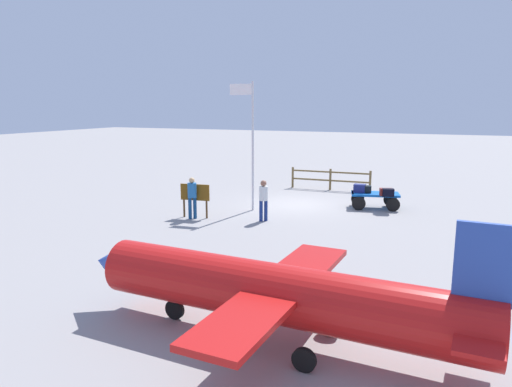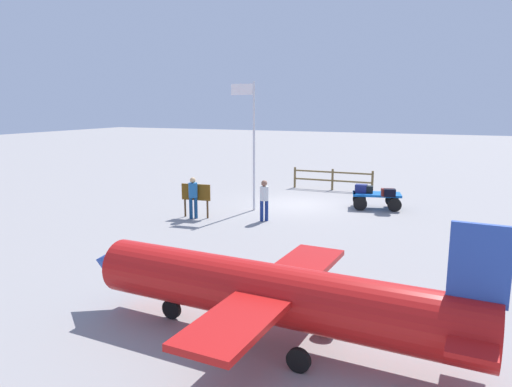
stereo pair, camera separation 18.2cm
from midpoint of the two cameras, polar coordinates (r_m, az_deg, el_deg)
The scene contains 12 objects.
ground_plane at distance 22.06m, azimuth 4.82°, elevation -1.32°, with size 120.00×120.00×0.00m, color gray.
luggage_cart at distance 21.71m, azimuth 13.91°, elevation -0.45°, with size 2.28×1.64×0.70m.
suitcase_grey at distance 20.98m, azimuth 15.45°, elevation 0.12°, with size 0.55×0.43×0.33m.
suitcase_maroon at distance 21.64m, azimuth 12.93°, elevation 0.52°, with size 0.52×0.43×0.31m.
suitcase_navy at distance 21.10m, azimuth 15.23°, elevation 0.17°, with size 0.60×0.46×0.32m.
suitcase_dark at distance 21.62m, azimuth 12.19°, elevation 0.61°, with size 0.51×0.38×0.37m.
worker_lead at distance 18.64m, azimuth 0.63°, elevation -0.45°, with size 0.49×0.49×1.65m.
worker_trailing at distance 19.21m, azimuth -8.01°, elevation -0.10°, with size 0.50×0.50×1.70m.
airplane_near at distance 9.26m, azimuth 0.81°, elevation -11.74°, with size 8.48×5.55×2.79m.
flagpole at distance 20.39m, azimuth -0.94°, elevation 7.01°, with size 1.09×0.14×5.55m.
signboard at distance 19.40m, azimuth -7.66°, elevation -0.17°, with size 1.24×0.22×1.39m.
wooden_fence at distance 25.94m, azimuth 8.78°, elevation 1.89°, with size 4.39×0.25×1.15m.
Camera 1 is at (-6.60, 20.56, 4.55)m, focal length 33.06 mm.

